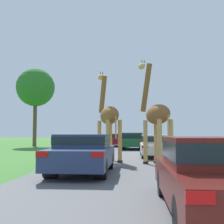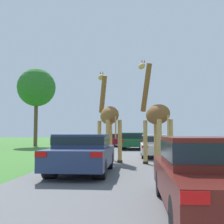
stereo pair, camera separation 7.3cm
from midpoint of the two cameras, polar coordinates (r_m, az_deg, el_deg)
The scene contains 9 objects.
road at distance 29.99m, azimuth 5.34°, elevation -6.87°, with size 7.82×120.00×0.00m.
giraffe_near_road at distance 13.98m, azimuth -0.57°, elevation -1.19°, with size 1.54×2.72×4.76m.
giraffe_companion at distance 12.61m, azimuth 9.06°, elevation -0.87°, with size 1.54×2.65×5.02m.
car_lead_maroon at distance 5.40m, azimuth 19.70°, elevation -11.48°, with size 1.72×4.28×1.34m.
car_queue_right at distance 24.20m, azimuth 4.28°, elevation -5.76°, with size 1.98×4.40×1.40m.
car_queue_left at distance 16.77m, azimuth 9.07°, elevation -6.64°, with size 1.75×4.31×1.29m.
car_far_ahead at distance 29.35m, azimuth 1.59°, elevation -5.60°, with size 1.74×4.75×1.28m.
car_verge_right at distance 10.01m, azimuth -5.81°, elevation -8.12°, with size 1.92×4.18×1.36m.
tree_centre_back at distance 31.26m, azimuth -15.04°, elevation 4.77°, with size 4.06×4.06×8.28m.
Camera 2 is at (-0.21, 0.05, 1.42)m, focal length 45.00 mm.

